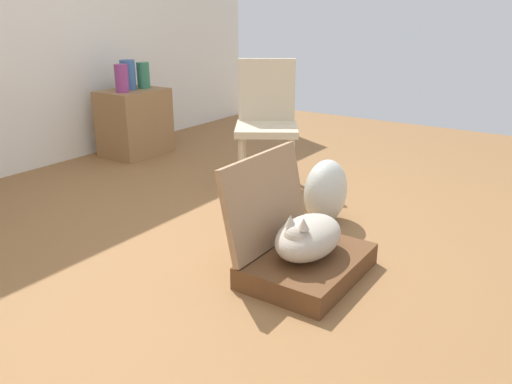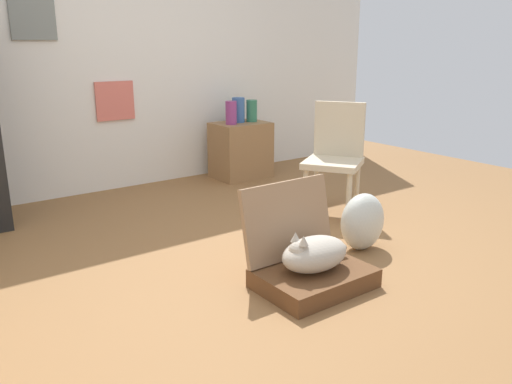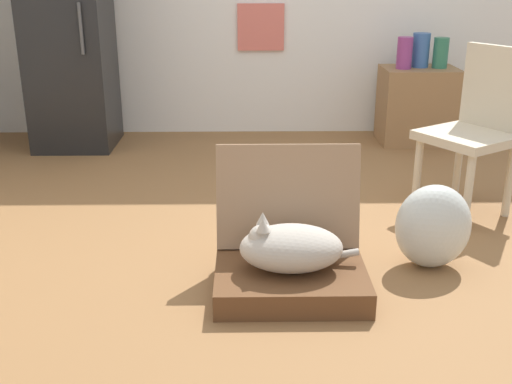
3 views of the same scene
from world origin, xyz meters
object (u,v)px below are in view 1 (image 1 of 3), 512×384
at_px(suitcase_base, 307,266).
at_px(vase_short, 143,75).
at_px(vase_round, 128,75).
at_px(vase_tall, 122,78).
at_px(cat, 308,237).
at_px(side_table, 135,122).
at_px(chair, 267,119).
at_px(plastic_bag_white, 326,192).

xyz_separation_m(suitcase_base, vase_short, (1.31, 2.44, 0.65)).
bearing_deg(vase_round, vase_tall, -151.91).
xyz_separation_m(vase_tall, vase_short, (0.29, 0.03, -0.00)).
bearing_deg(vase_tall, vase_short, 6.47).
height_order(cat, side_table, side_table).
distance_m(side_table, vase_tall, 0.44).
distance_m(cat, side_table, 2.71).
bearing_deg(vase_short, vase_round, 162.93).
relative_size(vase_short, chair, 0.25).
distance_m(cat, chair, 1.49).
relative_size(plastic_bag_white, vase_tall, 1.70).
height_order(cat, vase_round, vase_round).
height_order(side_table, vase_tall, vase_tall).
xyz_separation_m(cat, vase_short, (1.31, 2.44, 0.49)).
height_order(plastic_bag_white, chair, chair).
relative_size(suitcase_base, vase_short, 2.83).
height_order(vase_round, chair, chair).
bearing_deg(vase_round, side_table, -90.00).
distance_m(suitcase_base, vase_short, 2.84).
xyz_separation_m(suitcase_base, cat, (-0.01, 0.00, 0.16)).
xyz_separation_m(cat, vase_tall, (1.03, 2.40, 0.49)).
bearing_deg(vase_round, chair, -92.46).
bearing_deg(vase_tall, plastic_bag_white, -99.06).
height_order(suitcase_base, vase_tall, vase_tall).
height_order(vase_tall, vase_short, vase_tall).
bearing_deg(cat, vase_tall, 66.83).
xyz_separation_m(side_table, chair, (-0.07, -1.48, 0.21)).
bearing_deg(vase_tall, suitcase_base, -112.98).
xyz_separation_m(cat, side_table, (1.17, 2.44, 0.08)).
relative_size(side_table, vase_round, 2.28).
relative_size(suitcase_base, vase_tall, 2.73).
distance_m(cat, plastic_bag_white, 0.73).
bearing_deg(suitcase_base, vase_tall, 67.02).
distance_m(side_table, vase_short, 0.43).
bearing_deg(suitcase_base, vase_short, 61.81).
height_order(vase_short, chair, chair).
relative_size(cat, plastic_bag_white, 1.29).
bearing_deg(chair, vase_tall, 150.29).
bearing_deg(chair, plastic_bag_white, -63.34).
bearing_deg(side_table, chair, -92.53).
bearing_deg(vase_round, cat, -115.29).
relative_size(plastic_bag_white, side_table, 0.68).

